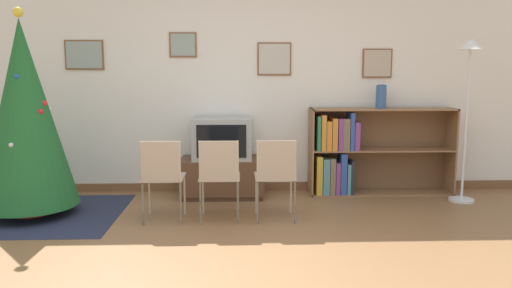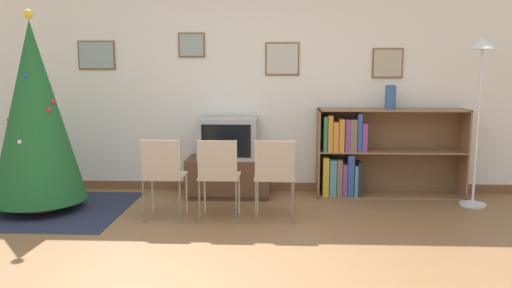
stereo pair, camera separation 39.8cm
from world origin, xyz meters
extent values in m
plane|color=brown|center=(0.00, 0.00, 0.00)|extent=(24.00, 24.00, 0.00)
cube|color=silver|center=(0.00, 2.62, 1.35)|extent=(8.17, 0.08, 2.70)
cube|color=brown|center=(0.00, 2.57, 0.05)|extent=(8.17, 0.03, 0.10)
cube|color=brown|center=(-1.76, 2.57, 1.65)|extent=(0.45, 0.02, 0.35)
cube|color=gray|center=(-1.76, 2.56, 1.65)|extent=(0.42, 0.01, 0.31)
cube|color=brown|center=(-0.60, 2.57, 1.77)|extent=(0.32, 0.02, 0.29)
cube|color=gray|center=(-0.60, 2.56, 1.77)|extent=(0.28, 0.01, 0.26)
cube|color=brown|center=(0.48, 2.57, 1.61)|extent=(0.40, 0.02, 0.39)
cube|color=#BCB7A8|center=(0.48, 2.56, 1.61)|extent=(0.37, 0.01, 0.35)
cube|color=brown|center=(1.73, 2.57, 1.56)|extent=(0.36, 0.02, 0.35)
cube|color=tan|center=(1.73, 2.56, 1.56)|extent=(0.32, 0.01, 0.31)
cube|color=#23283D|center=(-2.09, 1.61, 0.00)|extent=(1.82, 1.56, 0.01)
cylinder|color=maroon|center=(-2.09, 1.61, 0.06)|extent=(0.36, 0.36, 0.10)
cone|color=#1E5B28|center=(-2.09, 1.61, 1.05)|extent=(0.96, 0.96, 1.88)
sphere|color=yellow|center=(-2.09, 1.61, 2.04)|extent=(0.10, 0.10, 0.10)
sphere|color=silver|center=(-2.24, 1.62, 1.39)|extent=(0.05, 0.05, 0.05)
sphere|color=red|center=(-1.88, 1.58, 1.16)|extent=(0.06, 0.06, 0.06)
sphere|color=#1E4CB2|center=(-2.08, 1.46, 1.42)|extent=(0.05, 0.05, 0.05)
sphere|color=red|center=(-1.89, 1.49, 1.08)|extent=(0.05, 0.05, 0.05)
sphere|color=silver|center=(-1.88, 1.70, 1.09)|extent=(0.05, 0.05, 0.05)
sphere|color=silver|center=(-2.11, 1.30, 0.78)|extent=(0.05, 0.05, 0.05)
cube|color=#412A1A|center=(-0.14, 2.29, 0.03)|extent=(0.93, 0.50, 0.05)
cube|color=brown|center=(-0.14, 2.29, 0.25)|extent=(0.97, 0.52, 0.41)
cube|color=#9E9E99|center=(-0.14, 2.29, 0.69)|extent=(0.68, 0.50, 0.48)
cube|color=black|center=(-0.14, 2.04, 0.69)|extent=(0.55, 0.01, 0.37)
cube|color=tan|center=(-0.69, 1.40, 0.43)|extent=(0.40, 0.40, 0.02)
cube|color=tan|center=(-0.69, 1.20, 0.63)|extent=(0.35, 0.02, 0.38)
cylinder|color=beige|center=(-0.87, 1.58, 0.21)|extent=(0.02, 0.02, 0.42)
cylinder|color=beige|center=(-0.51, 1.58, 0.21)|extent=(0.02, 0.02, 0.42)
cylinder|color=beige|center=(-0.87, 1.22, 0.21)|extent=(0.02, 0.02, 0.42)
cylinder|color=beige|center=(-0.51, 1.22, 0.21)|extent=(0.02, 0.02, 0.42)
cylinder|color=beige|center=(-0.87, 1.22, 0.41)|extent=(0.02, 0.02, 0.82)
cylinder|color=beige|center=(-0.51, 1.22, 0.41)|extent=(0.02, 0.02, 0.82)
cube|color=tan|center=(-0.14, 1.40, 0.43)|extent=(0.40, 0.40, 0.02)
cube|color=tan|center=(-0.14, 1.20, 0.63)|extent=(0.35, 0.02, 0.38)
cylinder|color=beige|center=(-0.32, 1.58, 0.21)|extent=(0.02, 0.02, 0.42)
cylinder|color=beige|center=(0.04, 1.58, 0.21)|extent=(0.02, 0.02, 0.42)
cylinder|color=beige|center=(-0.32, 1.22, 0.21)|extent=(0.02, 0.02, 0.42)
cylinder|color=beige|center=(0.04, 1.22, 0.21)|extent=(0.02, 0.02, 0.42)
cylinder|color=beige|center=(-0.32, 1.22, 0.41)|extent=(0.02, 0.02, 0.82)
cylinder|color=beige|center=(0.04, 1.22, 0.41)|extent=(0.02, 0.02, 0.82)
cube|color=tan|center=(0.41, 1.40, 0.43)|extent=(0.40, 0.40, 0.02)
cube|color=tan|center=(0.41, 1.20, 0.63)|extent=(0.35, 0.02, 0.38)
cylinder|color=beige|center=(0.23, 1.58, 0.21)|extent=(0.02, 0.02, 0.42)
cylinder|color=beige|center=(0.59, 1.58, 0.21)|extent=(0.02, 0.02, 0.42)
cylinder|color=beige|center=(0.23, 1.22, 0.21)|extent=(0.02, 0.02, 0.42)
cylinder|color=beige|center=(0.59, 1.22, 0.21)|extent=(0.02, 0.02, 0.42)
cylinder|color=beige|center=(0.23, 1.22, 0.41)|extent=(0.02, 0.02, 0.82)
cylinder|color=beige|center=(0.59, 1.22, 0.41)|extent=(0.02, 0.02, 0.82)
cube|color=olive|center=(0.91, 2.38, 0.51)|extent=(0.02, 0.36, 1.03)
cube|color=olive|center=(2.61, 2.38, 0.51)|extent=(0.02, 0.36, 1.03)
cube|color=olive|center=(1.76, 2.38, 1.02)|extent=(1.71, 0.36, 0.02)
cube|color=olive|center=(1.76, 2.38, 0.01)|extent=(1.71, 0.36, 0.02)
cube|color=olive|center=(1.76, 2.38, 0.54)|extent=(1.67, 0.36, 0.02)
cube|color=brown|center=(1.76, 2.56, 0.51)|extent=(1.71, 0.01, 1.03)
cube|color=gold|center=(1.00, 2.35, 0.24)|extent=(0.07, 0.29, 0.45)
cube|color=teal|center=(1.08, 2.36, 0.23)|extent=(0.08, 0.30, 0.43)
cube|color=#756047|center=(1.16, 2.33, 0.23)|extent=(0.06, 0.24, 0.43)
cube|color=#7A3D7F|center=(1.22, 2.32, 0.21)|extent=(0.05, 0.21, 0.38)
cube|color=#2D4C93|center=(1.29, 2.34, 0.26)|extent=(0.07, 0.26, 0.49)
cube|color=teal|center=(1.35, 2.31, 0.20)|extent=(0.04, 0.20, 0.36)
cube|color=#232328|center=(1.39, 2.32, 0.22)|extent=(0.04, 0.22, 0.40)
cube|color=#337547|center=(0.98, 2.35, 0.75)|extent=(0.04, 0.28, 0.40)
cube|color=orange|center=(1.04, 2.33, 0.75)|extent=(0.05, 0.24, 0.42)
cube|color=orange|center=(1.10, 2.36, 0.72)|extent=(0.06, 0.31, 0.34)
cube|color=orange|center=(1.17, 2.34, 0.73)|extent=(0.06, 0.26, 0.38)
cube|color=#7A3D7F|center=(1.24, 2.35, 0.73)|extent=(0.05, 0.28, 0.37)
cube|color=#756047|center=(1.30, 2.36, 0.73)|extent=(0.08, 0.30, 0.37)
cube|color=#2D4C93|center=(1.37, 2.34, 0.76)|extent=(0.05, 0.26, 0.44)
cube|color=#7A3D7F|center=(1.43, 2.34, 0.71)|extent=(0.06, 0.27, 0.33)
cylinder|color=#335684|center=(1.73, 2.38, 1.16)|extent=(0.12, 0.12, 0.27)
torus|color=#335684|center=(1.73, 2.38, 1.30)|extent=(0.11, 0.11, 0.02)
cylinder|color=silver|center=(2.59, 1.98, 0.01)|extent=(0.28, 0.28, 0.03)
cylinder|color=silver|center=(2.59, 1.98, 0.86)|extent=(0.03, 0.03, 1.67)
cone|color=white|center=(2.59, 1.98, 1.76)|extent=(0.28, 0.28, 0.12)
camera|label=1|loc=(0.04, -3.46, 1.50)|focal=35.00mm
camera|label=2|loc=(0.44, -3.46, 1.50)|focal=35.00mm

